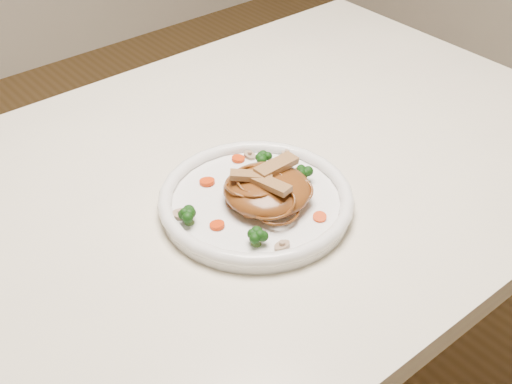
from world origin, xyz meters
TOP-DOWN VIEW (x-y plane):
  - table at (0.00, 0.00)m, footprint 1.20×0.80m
  - plate at (-0.06, -0.08)m, footprint 0.36×0.36m
  - noodle_mound at (-0.05, -0.09)m, footprint 0.15×0.15m
  - chicken_a at (-0.02, -0.09)m, footprint 0.07×0.03m
  - chicken_b at (-0.07, -0.08)m, footprint 0.06×0.05m
  - chicken_c at (-0.06, -0.11)m, footprint 0.03×0.06m
  - broccoli_0 at (0.00, -0.03)m, footprint 0.03×0.03m
  - broccoli_1 at (-0.16, -0.07)m, footprint 0.03×0.03m
  - broccoli_2 at (-0.12, -0.16)m, footprint 0.03×0.03m
  - broccoli_3 at (0.02, -0.09)m, footprint 0.04×0.04m
  - carrot_0 at (-0.02, 0.01)m, footprint 0.02×0.02m
  - carrot_1 at (-0.14, -0.10)m, footprint 0.03×0.03m
  - carrot_2 at (0.03, -0.08)m, footprint 0.02×0.02m
  - carrot_3 at (-0.09, -0.01)m, footprint 0.03×0.03m
  - carrot_4 at (-0.02, -0.17)m, footprint 0.02×0.02m
  - mushroom_0 at (-0.10, -0.18)m, footprint 0.03×0.03m
  - mushroom_1 at (0.05, -0.03)m, footprint 0.03×0.03m
  - mushroom_2 at (-0.16, -0.05)m, footprint 0.03×0.03m
  - mushroom_3 at (0.00, 0.00)m, footprint 0.02×0.02m

SIDE VIEW (x-z plane):
  - table at x=0.00m, z-range 0.28..1.03m
  - plate at x=-0.06m, z-range 0.75..0.77m
  - carrot_0 at x=-0.02m, z-range 0.77..0.77m
  - carrot_1 at x=-0.14m, z-range 0.77..0.77m
  - carrot_2 at x=0.03m, z-range 0.77..0.77m
  - carrot_3 at x=-0.09m, z-range 0.77..0.77m
  - carrot_4 at x=-0.02m, z-range 0.77..0.77m
  - mushroom_0 at x=-0.10m, z-range 0.77..0.77m
  - mushroom_1 at x=0.05m, z-range 0.77..0.77m
  - mushroom_2 at x=-0.16m, z-range 0.77..0.77m
  - mushroom_3 at x=0.00m, z-range 0.77..0.77m
  - broccoli_0 at x=0.00m, z-range 0.77..0.80m
  - broccoli_1 at x=-0.16m, z-range 0.77..0.80m
  - broccoli_2 at x=-0.12m, z-range 0.77..0.80m
  - broccoli_3 at x=0.02m, z-range 0.77..0.80m
  - noodle_mound at x=-0.05m, z-range 0.77..0.81m
  - chicken_b at x=-0.07m, z-range 0.80..0.81m
  - chicken_c at x=-0.06m, z-range 0.80..0.81m
  - chicken_a at x=-0.02m, z-range 0.80..0.82m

